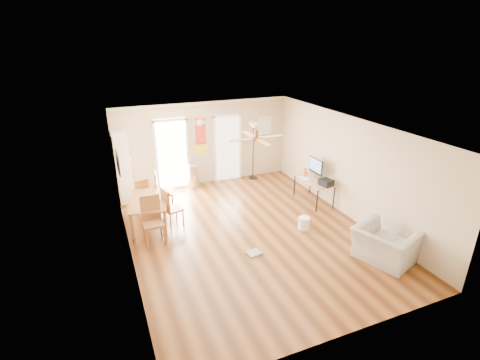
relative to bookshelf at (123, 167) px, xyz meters
name	(u,v)px	position (x,y,z in m)	size (l,w,h in m)	color
floor	(249,233)	(2.53, -3.17, -0.99)	(7.00, 7.00, 0.00)	brown
ceiling	(251,127)	(2.53, -3.17, 1.61)	(5.50, 7.00, 0.00)	silver
wall_back	(205,143)	(2.53, 0.33, 0.31)	(5.50, 0.04, 2.60)	beige
wall_front	(348,268)	(2.53, -6.67, 0.31)	(5.50, 0.04, 2.60)	beige
wall_left	(125,203)	(-0.22, -3.17, 0.31)	(0.04, 7.00, 2.60)	beige
wall_right	(348,167)	(5.28, -3.17, 0.31)	(0.04, 7.00, 2.60)	beige
crown_molding	(251,129)	(2.53, -3.17, 1.57)	(5.50, 7.00, 0.08)	white
kitchen_doorway	(172,155)	(1.48, 0.31, 0.06)	(0.90, 0.10, 2.10)	white
bathroom_doorway	(227,149)	(3.28, 0.31, 0.06)	(0.80, 0.10, 2.10)	white
wall_decal	(201,136)	(2.41, 0.31, 0.56)	(0.46, 0.03, 1.10)	red
ac_grille	(264,125)	(4.58, 0.30, 0.71)	(0.50, 0.04, 0.60)	white
framed_poster	(118,163)	(-0.19, -1.77, 0.71)	(0.04, 0.66, 0.48)	black
ceiling_fan	(256,138)	(2.53, -3.47, 1.44)	(1.24, 1.24, 0.20)	#593819
bookshelf	(123,167)	(0.00, 0.00, 0.00)	(0.39, 0.89, 1.97)	white
dining_table	(150,213)	(0.38, -1.91, -0.63)	(0.86, 1.43, 0.72)	#A06433
dining_chair_right_a	(164,190)	(0.93, -1.08, -0.45)	(0.44, 0.44, 1.07)	olive
dining_chair_right_b	(173,207)	(0.93, -2.09, -0.49)	(0.41, 0.41, 0.99)	#A76236
dining_chair_near	(153,221)	(0.34, -2.73, -0.44)	(0.45, 0.45, 1.09)	#A25D34
dining_chair_far	(141,194)	(0.32, -0.88, -0.53)	(0.37, 0.37, 0.91)	#AB6F37
trash_can	(193,176)	(2.04, 0.07, -0.62)	(0.34, 0.34, 0.73)	silver
torchiere_lamp	(253,151)	(4.08, 0.04, -0.05)	(0.35, 0.35, 1.88)	black
computer_desk	(313,191)	(4.92, -2.26, -0.65)	(0.62, 1.25, 0.67)	tan
imac	(316,169)	(5.00, -2.16, -0.03)	(0.09, 0.63, 0.58)	black
keyboard	(305,178)	(4.73, -2.06, -0.31)	(0.12, 0.37, 0.01)	white
printer	(326,182)	(4.98, -2.72, -0.23)	(0.29, 0.34, 0.17)	black
orange_bottle	(305,172)	(4.83, -1.91, -0.19)	(0.08, 0.08, 0.25)	orange
wastebasket_a	(304,223)	(3.84, -3.51, -0.83)	(0.27, 0.27, 0.32)	white
floor_cloth	(254,253)	(2.25, -4.05, -0.96)	(0.30, 0.24, 0.04)	gray
armchair	(385,245)	(4.68, -5.29, -0.62)	(1.14, 1.00, 0.74)	#ACABA6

